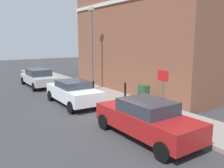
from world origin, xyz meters
TOP-DOWN VIEW (x-y plane):
  - ground at (0.00, 0.00)m, footprint 80.00×80.00m
  - sidewalk at (1.94, 6.00)m, footprint 2.52×30.00m
  - corner_building at (7.09, 4.11)m, footprint 7.89×12.23m
  - car_red at (-0.49, -2.88)m, footprint 1.85×4.44m
  - car_white at (-0.68, 3.12)m, footprint 1.93×4.28m
  - car_silver at (-0.61, 9.73)m, footprint 1.95×4.47m
  - utility_cabinet at (2.06, 0.17)m, footprint 0.46×0.61m
  - bollard_near_cabinet at (2.16, 1.94)m, footprint 0.14×0.14m
  - bollard_far_kerb at (0.93, 3.62)m, footprint 0.14×0.14m
  - street_sign at (0.94, -2.30)m, footprint 0.08×0.60m
  - lamppost at (1.95, 5.57)m, footprint 0.20×0.44m

SIDE VIEW (x-z plane):
  - ground at x=0.00m, z-range 0.00..0.00m
  - sidewalk at x=1.94m, z-range 0.00..0.15m
  - utility_cabinet at x=2.06m, z-range 0.11..1.26m
  - bollard_near_cabinet at x=2.16m, z-range 0.19..1.22m
  - bollard_far_kerb at x=0.93m, z-range 0.19..1.22m
  - car_white at x=-0.68m, z-range 0.04..1.44m
  - car_silver at x=-0.61m, z-range 0.03..1.45m
  - car_red at x=-0.49m, z-range 0.03..1.51m
  - street_sign at x=0.94m, z-range 0.51..2.81m
  - lamppost at x=1.95m, z-range 0.44..6.16m
  - corner_building at x=7.09m, z-range 0.00..9.91m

